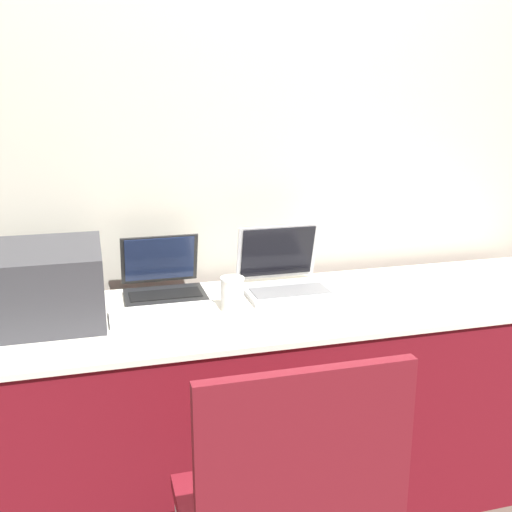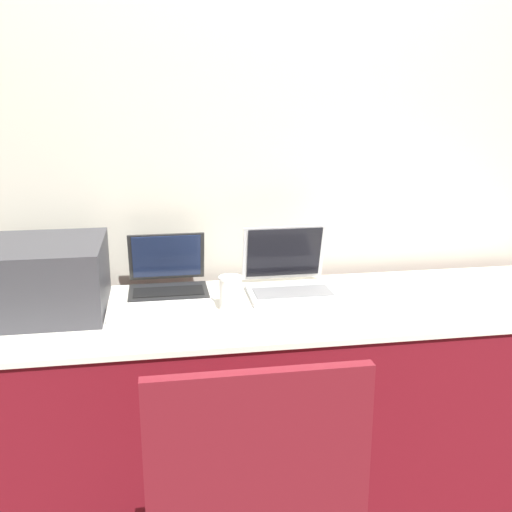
{
  "view_description": "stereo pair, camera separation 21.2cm",
  "coord_description": "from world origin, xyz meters",
  "px_view_note": "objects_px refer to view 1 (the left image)",
  "views": [
    {
      "loc": [
        -0.68,
        -1.62,
        1.51
      ],
      "look_at": [
        -0.13,
        0.36,
        0.95
      ],
      "focal_mm": 42.0,
      "sensor_mm": 36.0,
      "label": 1
    },
    {
      "loc": [
        -0.47,
        -1.66,
        1.51
      ],
      "look_at": [
        -0.13,
        0.36,
        0.95
      ],
      "focal_mm": 42.0,
      "sensor_mm": 36.0,
      "label": 2
    }
  ],
  "objects_px": {
    "mouse": "(235,304)",
    "chair": "(287,506)",
    "external_keyboard": "(164,314)",
    "laptop_left": "(163,282)",
    "laptop_right": "(285,277)",
    "printer": "(33,282)",
    "coffee_cup": "(232,294)"
  },
  "relations": [
    {
      "from": "laptop_left",
      "to": "mouse",
      "type": "xyz_separation_m",
      "value": [
        0.22,
        -0.23,
        -0.03
      ]
    },
    {
      "from": "chair",
      "to": "coffee_cup",
      "type": "bearing_deg",
      "value": 85.99
    },
    {
      "from": "external_keyboard",
      "to": "chair",
      "type": "xyz_separation_m",
      "value": [
        0.19,
        -0.78,
        -0.22
      ]
    },
    {
      "from": "laptop_right",
      "to": "printer",
      "type": "bearing_deg",
      "value": -175.62
    },
    {
      "from": "printer",
      "to": "laptop_right",
      "type": "relative_size",
      "value": 1.38
    },
    {
      "from": "laptop_left",
      "to": "mouse",
      "type": "distance_m",
      "value": 0.32
    },
    {
      "from": "coffee_cup",
      "to": "mouse",
      "type": "xyz_separation_m",
      "value": [
        0.01,
        0.01,
        -0.04
      ]
    },
    {
      "from": "laptop_left",
      "to": "laptop_right",
      "type": "relative_size",
      "value": 0.91
    },
    {
      "from": "printer",
      "to": "laptop_left",
      "type": "xyz_separation_m",
      "value": [
        0.45,
        0.15,
        -0.08
      ]
    },
    {
      "from": "mouse",
      "to": "chair",
      "type": "relative_size",
      "value": 0.07
    },
    {
      "from": "external_keyboard",
      "to": "chair",
      "type": "relative_size",
      "value": 0.38
    },
    {
      "from": "laptop_right",
      "to": "coffee_cup",
      "type": "bearing_deg",
      "value": -146.95
    },
    {
      "from": "mouse",
      "to": "laptop_right",
      "type": "bearing_deg",
      "value": 32.77
    },
    {
      "from": "external_keyboard",
      "to": "laptop_right",
      "type": "bearing_deg",
      "value": 18.75
    },
    {
      "from": "printer",
      "to": "mouse",
      "type": "height_order",
      "value": "printer"
    },
    {
      "from": "external_keyboard",
      "to": "printer",
      "type": "bearing_deg",
      "value": 167.17
    },
    {
      "from": "printer",
      "to": "coffee_cup",
      "type": "distance_m",
      "value": 0.67
    },
    {
      "from": "laptop_left",
      "to": "mouse",
      "type": "bearing_deg",
      "value": -45.65
    },
    {
      "from": "printer",
      "to": "external_keyboard",
      "type": "relative_size",
      "value": 1.23
    },
    {
      "from": "printer",
      "to": "laptop_left",
      "type": "relative_size",
      "value": 1.52
    },
    {
      "from": "printer",
      "to": "external_keyboard",
      "type": "distance_m",
      "value": 0.45
    },
    {
      "from": "external_keyboard",
      "to": "coffee_cup",
      "type": "height_order",
      "value": "coffee_cup"
    },
    {
      "from": "external_keyboard",
      "to": "laptop_left",
      "type": "bearing_deg",
      "value": 83.68
    },
    {
      "from": "external_keyboard",
      "to": "mouse",
      "type": "distance_m",
      "value": 0.25
    },
    {
      "from": "external_keyboard",
      "to": "coffee_cup",
      "type": "bearing_deg",
      "value": 1.23
    },
    {
      "from": "laptop_right",
      "to": "coffee_cup",
      "type": "xyz_separation_m",
      "value": [
        -0.25,
        -0.16,
        0.01
      ]
    },
    {
      "from": "coffee_cup",
      "to": "printer",
      "type": "bearing_deg",
      "value": 172.2
    },
    {
      "from": "laptop_right",
      "to": "external_keyboard",
      "type": "xyz_separation_m",
      "value": [
        -0.49,
        -0.16,
        -0.04
      ]
    },
    {
      "from": "coffee_cup",
      "to": "mouse",
      "type": "distance_m",
      "value": 0.05
    },
    {
      "from": "external_keyboard",
      "to": "chair",
      "type": "height_order",
      "value": "chair"
    },
    {
      "from": "laptop_right",
      "to": "mouse",
      "type": "relative_size",
      "value": 5.1
    },
    {
      "from": "mouse",
      "to": "coffee_cup",
      "type": "bearing_deg",
      "value": -140.9
    }
  ]
}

